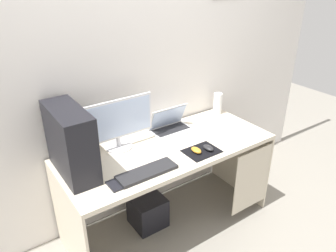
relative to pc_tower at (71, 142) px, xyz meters
The scene contains 13 objects.
ground_plane 1.21m from the pc_tower, ahead, with size 8.00×8.00×0.00m, color gray.
wall_back 0.83m from the pc_tower, 23.00° to the left, with size 4.00×0.05×2.60m.
desk 0.82m from the pc_tower, ahead, with size 1.67×0.70×0.75m.
pc_tower is the anchor object (origin of this frame).
monitor 0.41m from the pc_tower, 16.32° to the left, with size 0.58×0.21×0.39m.
laptop 0.91m from the pc_tower, ahead, with size 0.34×0.22×0.21m.
speaker 1.45m from the pc_tower, ahead, with size 0.08×0.08×0.20m, color white.
keyboard 0.54m from the pc_tower, 37.47° to the right, with size 0.42×0.14×0.02m, color #232326.
mousepad 0.95m from the pc_tower, 18.23° to the right, with size 0.26×0.20×0.01m, color black.
mouse_left 0.90m from the pc_tower, 18.53° to the right, with size 0.06×0.10×0.03m, color orange.
mouse_right 0.99m from the pc_tower, 18.14° to the right, with size 0.06×0.10×0.03m, color #232326.
cell_phone 0.40m from the pc_tower, 64.03° to the right, with size 0.07×0.13×0.01m, color black.
subwoofer 1.01m from the pc_tower, ahead, with size 0.27×0.27×0.27m, color black.
Camera 1 is at (-1.24, -1.78, 2.02)m, focal length 35.06 mm.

